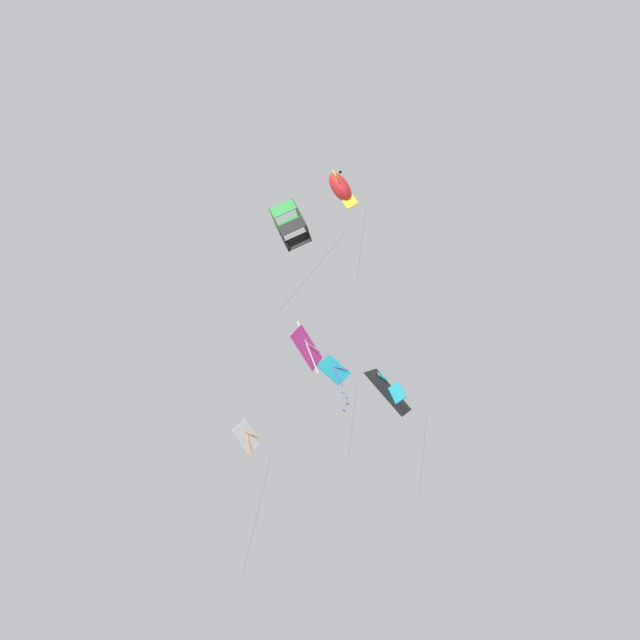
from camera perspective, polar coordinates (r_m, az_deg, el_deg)
kite_diamond_upper_right at (r=28.53m, az=-1.04°, el=-2.12°), size 0.91×2.26×2.47m
kite_box_far_centre at (r=35.34m, az=-2.30°, el=7.39°), size 3.75×3.10×7.49m
kite_delta_near_right at (r=33.31m, az=5.50°, el=-5.59°), size 1.96×3.27×6.08m
kite_diamond_low_drifter at (r=29.61m, az=-5.70°, el=-9.07°), size 1.14×1.63×6.48m
kite_fish_highest at (r=38.22m, az=1.59°, el=10.29°), size 2.08×1.79×7.52m
kite_diamond_near_left at (r=35.49m, az=1.10°, el=-3.93°), size 1.54×1.83×5.93m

